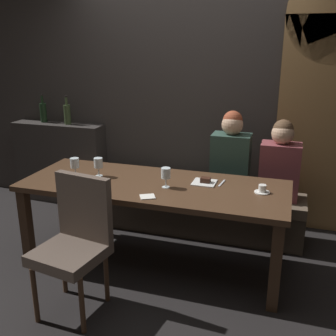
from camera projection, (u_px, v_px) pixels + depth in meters
name	position (u px, v px, depth m)	size (l,w,h in m)	color
ground	(155.00, 262.00, 3.50)	(9.00, 9.00, 0.00)	black
back_wall_tiled	(192.00, 77.00, 4.15)	(6.00, 0.12, 3.00)	#383330
arched_door	(328.00, 96.00, 3.74)	(0.90, 0.05, 2.55)	olive
back_counter	(61.00, 162.00, 4.75)	(1.10, 0.28, 0.95)	#2F2B29
dining_table	(154.00, 193.00, 3.30)	(2.20, 0.84, 0.74)	#412B1C
banquette_bench	(177.00, 208.00, 4.07)	(2.50, 0.44, 0.45)	#40352A
chair_near_side	(76.00, 236.00, 2.77)	(0.51, 0.51, 0.98)	#4C3321
diner_redhead	(231.00, 155.00, 3.75)	(0.36, 0.24, 0.80)	#2D473D
diner_bearded	(280.00, 162.00, 3.64)	(0.36, 0.24, 0.75)	brown
wine_bottle_dark_red	(43.00, 112.00, 4.64)	(0.08, 0.08, 0.33)	black
wine_bottle_pale_label	(67.00, 114.00, 4.52)	(0.08, 0.08, 0.33)	#384728
wine_glass_end_right	(98.00, 163.00, 3.42)	(0.08, 0.08, 0.16)	silver
wine_glass_near_right	(166.00, 174.00, 3.15)	(0.08, 0.08, 0.16)	silver
wine_glass_far_left	(75.00, 163.00, 3.41)	(0.08, 0.08, 0.16)	silver
espresso_cup	(262.00, 189.00, 3.07)	(0.12, 0.12, 0.06)	white
dessert_plate	(205.00, 182.00, 3.27)	(0.19, 0.19, 0.05)	white
fork_on_table	(222.00, 183.00, 3.27)	(0.02, 0.17, 0.01)	silver
folded_napkin	(147.00, 197.00, 2.98)	(0.11, 0.10, 0.01)	silver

